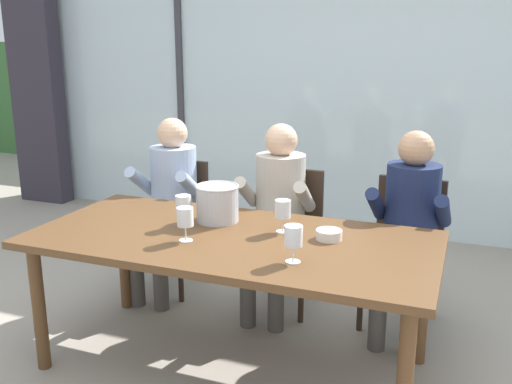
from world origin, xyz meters
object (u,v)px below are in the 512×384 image
object	(u,v)px
dining_table	(232,249)
chair_center	(406,239)
wine_glass_center_pour	(293,238)
wine_glass_near_bucket	(183,206)
person_beige_jumper	(277,205)
ice_bucket_primary	(217,203)
tasting_bowl	(329,235)
chair_left_of_center	(287,226)
wine_glass_by_left_taster	(185,218)
person_pale_blue_shirt	(169,194)
chair_near_curtain	(175,213)
person_navy_polo	(409,219)
wine_glass_by_right_taster	(283,211)

from	to	relation	value
dining_table	chair_center	xyz separation A→B (m)	(0.78, 0.90, -0.14)
dining_table	wine_glass_center_pour	bearing A→B (deg)	-29.41
chair_center	wine_glass_near_bucket	xyz separation A→B (m)	(-1.09, -0.85, 0.33)
person_beige_jumper	ice_bucket_primary	world-z (taller)	person_beige_jumper
tasting_bowl	wine_glass_near_bucket	world-z (taller)	wine_glass_near_bucket
person_beige_jumper	ice_bucket_primary	bearing A→B (deg)	-109.19
chair_center	wine_glass_center_pour	size ratio (longest dim) A/B	5.15
chair_left_of_center	wine_glass_by_left_taster	bearing A→B (deg)	-100.61
ice_bucket_primary	person_pale_blue_shirt	bearing A→B (deg)	138.56
dining_table	chair_near_curtain	size ratio (longest dim) A/B	2.33
chair_left_of_center	tasting_bowl	distance (m)	0.92
ice_bucket_primary	wine_glass_center_pour	xyz separation A→B (m)	(0.58, -0.44, 0.01)
tasting_bowl	person_beige_jumper	bearing A→B (deg)	128.06
chair_near_curtain	wine_glass_center_pour	xyz separation A→B (m)	(1.23, -1.11, 0.33)
person_beige_jumper	person_navy_polo	world-z (taller)	same
person_beige_jumper	person_navy_polo	xyz separation A→B (m)	(0.82, -0.00, 0.00)
person_pale_blue_shirt	wine_glass_by_right_taster	bearing A→B (deg)	-31.81
person_pale_blue_shirt	wine_glass_center_pour	distance (m)	1.57
chair_center	tasting_bowl	world-z (taller)	chair_center
chair_near_curtain	wine_glass_by_right_taster	xyz separation A→B (m)	(1.05, -0.72, 0.33)
wine_glass_by_right_taster	chair_center	bearing A→B (deg)	52.86
chair_left_of_center	wine_glass_near_bucket	distance (m)	0.95
chair_near_curtain	person_beige_jumper	world-z (taller)	person_beige_jumper
person_beige_jumper	wine_glass_by_left_taster	size ratio (longest dim) A/B	6.99
chair_left_of_center	person_pale_blue_shirt	xyz separation A→B (m)	(-0.82, -0.12, 0.17)
wine_glass_by_left_taster	wine_glass_center_pour	distance (m)	0.60
wine_glass_by_right_taster	dining_table	bearing A→B (deg)	-144.45
dining_table	chair_near_curtain	bearing A→B (deg)	133.20
person_navy_polo	wine_glass_by_left_taster	bearing A→B (deg)	-134.73
person_beige_jumper	tasting_bowl	size ratio (longest dim) A/B	9.11
wine_glass_by_left_taster	dining_table	bearing A→B (deg)	38.26
dining_table	tasting_bowl	size ratio (longest dim) A/B	15.67
tasting_bowl	wine_glass_center_pour	bearing A→B (deg)	-102.00
chair_center	person_pale_blue_shirt	xyz separation A→B (m)	(-1.59, -0.13, 0.17)
chair_center	tasting_bowl	size ratio (longest dim) A/B	6.72
person_navy_polo	wine_glass_center_pour	xyz separation A→B (m)	(-0.41, -0.99, 0.16)
person_pale_blue_shirt	tasting_bowl	bearing A→B (deg)	-27.51
chair_center	person_navy_polo	size ratio (longest dim) A/B	0.74
ice_bucket_primary	wine_glass_by_right_taster	size ratio (longest dim) A/B	1.39
person_navy_polo	wine_glass_center_pour	distance (m)	1.08
chair_center	chair_near_curtain	bearing A→B (deg)	-174.14
wine_glass_by_left_taster	chair_near_curtain	bearing A→B (deg)	121.88
person_pale_blue_shirt	wine_glass_by_right_taster	xyz separation A→B (m)	(1.03, -0.61, 0.16)
person_pale_blue_shirt	wine_glass_near_bucket	xyz separation A→B (m)	(0.50, -0.71, 0.16)
tasting_bowl	person_pale_blue_shirt	bearing A→B (deg)	153.77
wine_glass_near_bucket	wine_glass_center_pour	bearing A→B (deg)	-21.74
dining_table	person_pale_blue_shirt	distance (m)	1.11
wine_glass_by_left_taster	wine_glass_by_right_taster	distance (m)	0.51
person_navy_polo	wine_glass_near_bucket	bearing A→B (deg)	-144.70
wine_glass_by_right_taster	person_pale_blue_shirt	bearing A→B (deg)	149.47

